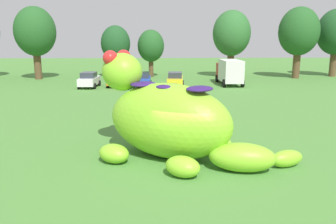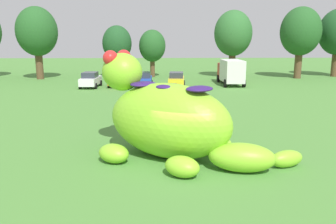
# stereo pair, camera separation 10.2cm
# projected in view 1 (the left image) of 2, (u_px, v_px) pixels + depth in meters

# --- Properties ---
(ground_plane) EXTENTS (160.00, 160.00, 0.00)m
(ground_plane) POSITION_uv_depth(u_px,v_px,m) (180.00, 164.00, 15.41)
(ground_plane) COLOR #4C8438
(giant_inflatable_creature) EXTENTS (9.57, 6.70, 4.94)m
(giant_inflatable_creature) POSITION_uv_depth(u_px,v_px,m) (169.00, 119.00, 16.03)
(giant_inflatable_creature) COLOR #8CD12D
(giant_inflatable_creature) RESTS_ON ground
(car_white) EXTENTS (2.08, 4.17, 1.72)m
(car_white) POSITION_uv_depth(u_px,v_px,m) (89.00, 80.00, 38.77)
(car_white) COLOR white
(car_white) RESTS_ON ground
(car_orange) EXTENTS (2.20, 4.23, 1.72)m
(car_orange) POSITION_uv_depth(u_px,v_px,m) (117.00, 79.00, 39.59)
(car_orange) COLOR orange
(car_orange) RESTS_ON ground
(car_blue) EXTENTS (1.94, 4.10, 1.72)m
(car_blue) POSITION_uv_depth(u_px,v_px,m) (143.00, 80.00, 38.73)
(car_blue) COLOR #2347B7
(car_blue) RESTS_ON ground
(car_yellow) EXTENTS (2.16, 4.21, 1.72)m
(car_yellow) POSITION_uv_depth(u_px,v_px,m) (175.00, 80.00, 38.76)
(car_yellow) COLOR yellow
(car_yellow) RESTS_ON ground
(box_truck) EXTENTS (2.39, 6.42, 2.95)m
(box_truck) POSITION_uv_depth(u_px,v_px,m) (229.00, 71.00, 40.94)
(box_truck) COLOR #B2231E
(box_truck) RESTS_ON ground
(tree_left) EXTENTS (5.34, 5.34, 9.49)m
(tree_left) POSITION_uv_depth(u_px,v_px,m) (35.00, 32.00, 45.21)
(tree_left) COLOR brown
(tree_left) RESTS_ON ground
(tree_mid_left) EXTENTS (4.02, 4.02, 7.13)m
(tree_mid_left) POSITION_uv_depth(u_px,v_px,m) (116.00, 44.00, 47.58)
(tree_mid_left) COLOR brown
(tree_mid_left) RESTS_ON ground
(tree_centre_left) EXTENTS (3.70, 3.70, 6.57)m
(tree_centre_left) POSITION_uv_depth(u_px,v_px,m) (151.00, 46.00, 48.28)
(tree_centre_left) COLOR brown
(tree_centre_left) RESTS_ON ground
(tree_centre) EXTENTS (5.16, 5.16, 9.17)m
(tree_centre) POSITION_uv_depth(u_px,v_px,m) (232.00, 34.00, 47.32)
(tree_centre) COLOR brown
(tree_centre) RESTS_ON ground
(tree_centre_right) EXTENTS (5.37, 5.37, 9.53)m
(tree_centre_right) POSITION_uv_depth(u_px,v_px,m) (299.00, 32.00, 46.33)
(tree_centre_right) COLOR brown
(tree_centre_right) RESTS_ON ground
(tree_mid_right) EXTENTS (5.32, 5.32, 9.45)m
(tree_mid_right) POSITION_uv_depth(u_px,v_px,m) (336.00, 32.00, 48.47)
(tree_mid_right) COLOR brown
(tree_mid_right) RESTS_ON ground
(spectator_near_inflatable) EXTENTS (0.38, 0.26, 1.71)m
(spectator_near_inflatable) POSITION_uv_depth(u_px,v_px,m) (216.00, 121.00, 19.83)
(spectator_near_inflatable) COLOR black
(spectator_near_inflatable) RESTS_ON ground
(spectator_mid_field) EXTENTS (0.38, 0.26, 1.71)m
(spectator_mid_field) POSITION_uv_depth(u_px,v_px,m) (151.00, 99.00, 26.59)
(spectator_mid_field) COLOR #2D334C
(spectator_mid_field) RESTS_ON ground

